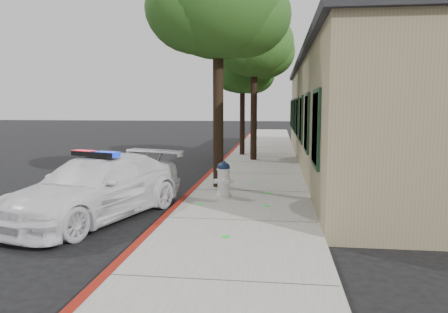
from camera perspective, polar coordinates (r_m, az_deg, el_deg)
ground at (r=8.98m, az=-8.39°, el=-8.96°), size 120.00×120.00×0.00m
sidewalk at (r=11.59m, az=3.32°, el=-4.93°), size 3.20×60.00×0.15m
red_curb at (r=11.79m, az=-4.19°, el=-4.71°), size 0.14×60.00×0.16m
clapboard_building at (r=17.86m, az=21.35°, el=5.37°), size 7.30×20.89×4.24m
police_car at (r=9.62m, az=-16.67°, el=-3.97°), size 3.28×5.01×1.47m
fire_hydrant at (r=10.75m, az=-0.05°, el=-3.00°), size 0.51×0.45×0.89m
street_tree_near at (r=12.21m, az=-0.77°, el=19.36°), size 3.92×3.61×6.61m
street_tree_mid at (r=18.29m, az=4.11°, el=14.41°), size 3.36×3.32×6.24m
street_tree_far at (r=20.01m, az=2.59°, el=11.34°), size 2.85×2.73×5.14m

